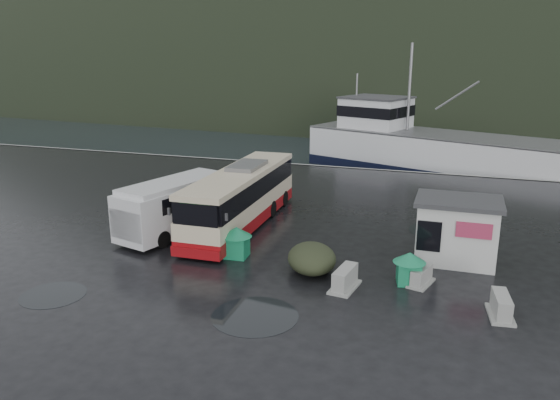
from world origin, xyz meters
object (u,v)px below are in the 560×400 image
(ticket_kiosk, at_px, (454,260))
(waste_bin_left, at_px, (237,257))
(white_van, at_px, (177,233))
(fishing_trawler, at_px, (439,157))
(jersey_barrier_b, at_px, (345,288))
(jersey_barrier_c, at_px, (500,316))
(jersey_barrier_a, at_px, (421,284))
(dome_tent, at_px, (312,271))
(waste_bin_right, at_px, (408,283))
(coach_bus, at_px, (242,225))

(ticket_kiosk, bearing_deg, waste_bin_left, -164.47)
(white_van, distance_m, fishing_trawler, 28.14)
(jersey_barrier_b, bearing_deg, jersey_barrier_c, -5.49)
(jersey_barrier_a, height_order, jersey_barrier_b, jersey_barrier_b)
(waste_bin_left, bearing_deg, jersey_barrier_b, -18.76)
(jersey_barrier_a, bearing_deg, jersey_barrier_b, -154.31)
(white_van, xyz_separation_m, jersey_barrier_a, (12.53, -2.62, 0.00))
(jersey_barrier_a, bearing_deg, ticket_kiosk, 68.57)
(white_van, xyz_separation_m, dome_tent, (7.96, -2.66, 0.00))
(waste_bin_left, bearing_deg, waste_bin_right, -3.93)
(dome_tent, bearing_deg, waste_bin_left, 172.21)
(coach_bus, relative_size, ticket_kiosk, 3.10)
(waste_bin_left, xyz_separation_m, jersey_barrier_a, (8.26, -0.47, 0.00))
(white_van, height_order, ticket_kiosk, ticket_kiosk)
(white_van, distance_m, ticket_kiosk, 13.76)
(jersey_barrier_b, distance_m, jersey_barrier_c, 5.78)
(dome_tent, xyz_separation_m, jersey_barrier_a, (4.57, 0.04, 0.00))
(coach_bus, xyz_separation_m, dome_tent, (5.26, -4.95, 0.00))
(coach_bus, height_order, jersey_barrier_b, coach_bus)
(coach_bus, bearing_deg, dome_tent, -44.22)
(white_van, height_order, jersey_barrier_b, white_van)
(waste_bin_left, bearing_deg, white_van, 153.26)
(ticket_kiosk, bearing_deg, dome_tent, -151.53)
(white_van, relative_size, waste_bin_right, 5.05)
(waste_bin_left, relative_size, jersey_barrier_c, 0.87)
(jersey_barrier_a, xyz_separation_m, jersey_barrier_c, (2.90, -1.93, 0.00))
(jersey_barrier_a, bearing_deg, coach_bus, 153.48)
(dome_tent, bearing_deg, jersey_barrier_a, 0.48)
(waste_bin_left, distance_m, jersey_barrier_b, 5.71)
(jersey_barrier_b, relative_size, fishing_trawler, 0.06)
(waste_bin_right, distance_m, jersey_barrier_b, 2.69)
(dome_tent, relative_size, fishing_trawler, 0.10)
(waste_bin_left, relative_size, jersey_barrier_b, 0.83)
(white_van, height_order, waste_bin_right, white_van)
(ticket_kiosk, relative_size, jersey_barrier_c, 2.25)
(waste_bin_right, relative_size, jersey_barrier_a, 0.91)
(waste_bin_left, relative_size, fishing_trawler, 0.05)
(coach_bus, relative_size, jersey_barrier_c, 6.98)
(waste_bin_right, height_order, fishing_trawler, fishing_trawler)
(coach_bus, bearing_deg, white_van, -140.64)
(waste_bin_left, height_order, fishing_trawler, fishing_trawler)
(jersey_barrier_c, bearing_deg, white_van, 163.60)
(dome_tent, relative_size, jersey_barrier_a, 1.98)
(waste_bin_right, bearing_deg, coach_bus, 151.94)
(waste_bin_left, height_order, ticket_kiosk, ticket_kiosk)
(waste_bin_left, height_order, waste_bin_right, waste_bin_left)
(coach_bus, height_order, fishing_trawler, fishing_trawler)
(white_van, relative_size, jersey_barrier_b, 3.90)
(waste_bin_right, bearing_deg, dome_tent, 179.60)
(jersey_barrier_a, relative_size, fishing_trawler, 0.05)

